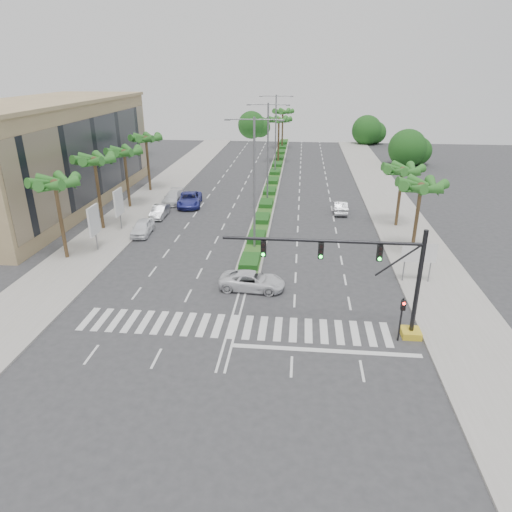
{
  "coord_description": "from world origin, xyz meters",
  "views": [
    {
      "loc": [
        4.11,
        -25.84,
        16.03
      ],
      "look_at": [
        1.03,
        5.11,
        3.0
      ],
      "focal_mm": 32.0,
      "sensor_mm": 36.0,
      "label": 1
    }
  ],
  "objects": [
    {
      "name": "footpath_left",
      "position": [
        -15.2,
        20.0,
        0.07
      ],
      "size": [
        6.0,
        120.0,
        0.15
      ],
      "primitive_type": "cube",
      "color": "gray",
      "rests_on": "ground"
    },
    {
      "name": "ground",
      "position": [
        0.0,
        0.0,
        0.0
      ],
      "size": [
        160.0,
        160.0,
        0.0
      ],
      "primitive_type": "plane",
      "color": "#333335",
      "rests_on": "ground"
    },
    {
      "name": "direction_sign",
      "position": [
        13.5,
        7.99,
        2.45
      ],
      "size": [
        2.7,
        0.11,
        3.4
      ],
      "color": "slate",
      "rests_on": "ground"
    },
    {
      "name": "palm_median_a",
      "position": [
        0.0,
        55.0,
        7.17
      ],
      "size": [
        4.57,
        4.68,
        8.05
      ],
      "color": "brown",
      "rests_on": "ground"
    },
    {
      "name": "car_parked_b",
      "position": [
        -11.76,
        22.64,
        0.68
      ],
      "size": [
        1.49,
        4.12,
        1.35
      ],
      "primitive_type": "imported",
      "rotation": [
        0.0,
        0.0,
        0.01
      ],
      "color": "#B8B9BE",
      "rests_on": "ground"
    },
    {
      "name": "car_parked_a",
      "position": [
        -11.8,
        16.81,
        0.75
      ],
      "size": [
        2.06,
        4.5,
        1.5
      ],
      "primitive_type": "imported",
      "rotation": [
        0.0,
        0.0,
        0.07
      ],
      "color": "white",
      "rests_on": "ground"
    },
    {
      "name": "pedestrian_signal",
      "position": [
        10.6,
        -0.68,
        2.04
      ],
      "size": [
        0.28,
        0.36,
        3.0
      ],
      "color": "black",
      "rests_on": "ground"
    },
    {
      "name": "palm_right_far",
      "position": [
        14.5,
        22.0,
        5.91
      ],
      "size": [
        4.57,
        4.68,
        6.75
      ],
      "color": "brown",
      "rests_on": "ground"
    },
    {
      "name": "palm_left_near",
      "position": [
        -16.5,
        10.0,
        6.69
      ],
      "size": [
        4.57,
        4.68,
        7.55
      ],
      "color": "brown",
      "rests_on": "ground"
    },
    {
      "name": "streetlight_mid",
      "position": [
        0.0,
        30.0,
        6.81
      ],
      "size": [
        5.1,
        0.25,
        12.0
      ],
      "color": "slate",
      "rests_on": "ground"
    },
    {
      "name": "streetlight_far",
      "position": [
        0.0,
        46.0,
        6.81
      ],
      "size": [
        5.1,
        0.25,
        12.0
      ],
      "color": "slate",
      "rests_on": "ground"
    },
    {
      "name": "footpath_right",
      "position": [
        15.2,
        20.0,
        0.07
      ],
      "size": [
        6.0,
        120.0,
        0.15
      ],
      "primitive_type": "cube",
      "color": "gray",
      "rests_on": "ground"
    },
    {
      "name": "car_right",
      "position": [
        8.83,
        26.38,
        0.72
      ],
      "size": [
        1.58,
        4.4,
        1.44
      ],
      "primitive_type": "imported",
      "rotation": [
        0.0,
        0.0,
        3.15
      ],
      "color": "#B5B6BA",
      "rests_on": "ground"
    },
    {
      "name": "palm_left_mid",
      "position": [
        -16.5,
        18.0,
        7.08
      ],
      "size": [
        4.57,
        4.68,
        7.95
      ],
      "color": "brown",
      "rests_on": "ground"
    },
    {
      "name": "car_crossing",
      "position": [
        0.7,
        5.61,
        0.7
      ],
      "size": [
        5.17,
        2.66,
        1.4
      ],
      "primitive_type": "imported",
      "rotation": [
        0.0,
        0.0,
        1.5
      ],
      "color": "silver",
      "rests_on": "ground"
    },
    {
      "name": "billboard_far",
      "position": [
        -14.5,
        18.0,
        2.96
      ],
      "size": [
        0.18,
        2.1,
        4.35
      ],
      "color": "slate",
      "rests_on": "ground"
    },
    {
      "name": "signal_gantry",
      "position": [
        9.27,
        -0.0,
        3.46
      ],
      "size": [
        12.6,
        1.2,
        7.2
      ],
      "color": "gold",
      "rests_on": "ground"
    },
    {
      "name": "car_parked_d",
      "position": [
        -11.8,
        28.56,
        0.71
      ],
      "size": [
        2.01,
        4.89,
        1.42
      ],
      "primitive_type": "imported",
      "rotation": [
        0.0,
        0.0,
        -0.0
      ],
      "color": "silver",
      "rests_on": "ground"
    },
    {
      "name": "palm_right_near",
      "position": [
        14.5,
        14.0,
        6.2
      ],
      "size": [
        4.57,
        4.68,
        7.05
      ],
      "color": "brown",
      "rests_on": "ground"
    },
    {
      "name": "palm_left_far",
      "position": [
        -16.5,
        26.0,
        6.5
      ],
      "size": [
        4.57,
        4.68,
        7.35
      ],
      "color": "brown",
      "rests_on": "ground"
    },
    {
      "name": "streetlight_near",
      "position": [
        0.0,
        14.0,
        6.81
      ],
      "size": [
        5.1,
        0.25,
        12.0
      ],
      "color": "slate",
      "rests_on": "ground"
    },
    {
      "name": "median_grass",
      "position": [
        0.0,
        45.0,
        0.22
      ],
      "size": [
        1.8,
        75.0,
        0.04
      ],
      "primitive_type": "cube",
      "color": "#2F581E",
      "rests_on": "median"
    },
    {
      "name": "building",
      "position": [
        -26.0,
        26.0,
        6.0
      ],
      "size": [
        12.0,
        36.0,
        12.0
      ],
      "primitive_type": "cube",
      "color": "tan",
      "rests_on": "ground"
    },
    {
      "name": "car_parked_c",
      "position": [
        -9.39,
        27.45,
        0.8
      ],
      "size": [
        3.4,
        6.08,
        1.61
      ],
      "primitive_type": "imported",
      "rotation": [
        0.0,
        0.0,
        0.13
      ],
      "color": "#303593",
      "rests_on": "ground"
    },
    {
      "name": "billboard_near",
      "position": [
        -14.5,
        12.0,
        2.96
      ],
      "size": [
        0.18,
        2.1,
        4.35
      ],
      "color": "slate",
      "rests_on": "ground"
    },
    {
      "name": "median",
      "position": [
        0.0,
        45.0,
        0.1
      ],
      "size": [
        2.2,
        75.0,
        0.2
      ],
      "primitive_type": "cube",
      "color": "gray",
      "rests_on": "ground"
    },
    {
      "name": "palm_median_b",
      "position": [
        0.0,
        70.0,
        7.17
      ],
      "size": [
        4.57,
        4.68,
        8.05
      ],
      "color": "brown",
      "rests_on": "ground"
    },
    {
      "name": "palm_left_end",
      "position": [
        -16.5,
        34.0,
        6.88
      ],
      "size": [
        4.57,
        4.68,
        7.75
      ],
      "color": "brown",
      "rests_on": "ground"
    }
  ]
}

